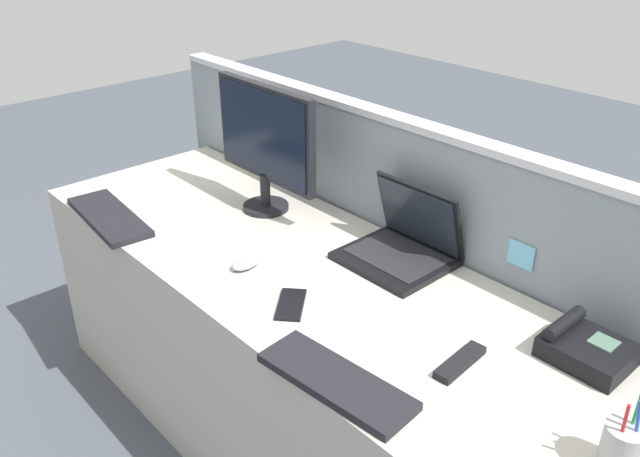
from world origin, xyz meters
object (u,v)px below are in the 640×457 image
object	(u,v)px
desktop_monitor	(265,140)
computer_mouse_right_hand	(246,263)
keyboard_main	(336,381)
desk_phone	(585,348)
keyboard_spare	(109,217)
cell_phone_black_slab	(291,304)
laptop	(404,242)
tv_remote	(460,362)
pen_cup	(622,448)

from	to	relation	value
desktop_monitor	computer_mouse_right_hand	size ratio (longest dim) A/B	4.87
desktop_monitor	keyboard_main	bearing A→B (deg)	-28.74
desktop_monitor	desk_phone	xyz separation A→B (m)	(1.20, 0.05, -0.23)
keyboard_spare	cell_phone_black_slab	size ratio (longest dim) A/B	2.87
laptop	tv_remote	size ratio (longest dim) A/B	1.85
keyboard_main	pen_cup	world-z (taller)	pen_cup
computer_mouse_right_hand	cell_phone_black_slab	bearing A→B (deg)	-11.73
keyboard_main	keyboard_spare	size ratio (longest dim) A/B	0.92
computer_mouse_right_hand	cell_phone_black_slab	xyz separation A→B (m)	(0.25, -0.03, -0.01)
keyboard_main	pen_cup	xyz separation A→B (m)	(0.56, 0.25, 0.04)
desktop_monitor	desk_phone	size ratio (longest dim) A/B	2.43
computer_mouse_right_hand	pen_cup	bearing A→B (deg)	-0.32
laptop	keyboard_spare	size ratio (longest dim) A/B	0.73
laptop	computer_mouse_right_hand	bearing A→B (deg)	-125.11
desk_phone	keyboard_spare	world-z (taller)	desk_phone
laptop	desktop_monitor	bearing A→B (deg)	-170.62
computer_mouse_right_hand	pen_cup	xyz separation A→B (m)	(1.14, 0.08, 0.04)
computer_mouse_right_hand	tv_remote	world-z (taller)	computer_mouse_right_hand
desktop_monitor	keyboard_main	xyz separation A→B (m)	(0.86, -0.47, -0.25)
laptop	keyboard_main	world-z (taller)	laptop
desk_phone	keyboard_main	world-z (taller)	desk_phone
desktop_monitor	computer_mouse_right_hand	xyz separation A→B (m)	(0.29, -0.31, -0.25)
desk_phone	computer_mouse_right_hand	size ratio (longest dim) A/B	2.01
desktop_monitor	keyboard_spare	xyz separation A→B (m)	(-0.30, -0.47, -0.25)
laptop	computer_mouse_right_hand	size ratio (longest dim) A/B	3.15
keyboard_main	cell_phone_black_slab	size ratio (longest dim) A/B	2.63
desk_phone	laptop	bearing A→B (deg)	175.96
desk_phone	cell_phone_black_slab	world-z (taller)	desk_phone
keyboard_spare	pen_cup	world-z (taller)	pen_cup
desk_phone	keyboard_spare	xyz separation A→B (m)	(-1.50, -0.52, -0.02)
desk_phone	tv_remote	bearing A→B (deg)	-127.02
keyboard_spare	desk_phone	bearing A→B (deg)	24.31
computer_mouse_right_hand	cell_phone_black_slab	distance (m)	0.25
computer_mouse_right_hand	pen_cup	distance (m)	1.14
desk_phone	keyboard_spare	distance (m)	1.59
keyboard_spare	tv_remote	bearing A→B (deg)	16.84
desktop_monitor	keyboard_main	world-z (taller)	desktop_monitor
keyboard_main	pen_cup	size ratio (longest dim) A/B	2.12
tv_remote	keyboard_main	bearing A→B (deg)	-123.57
desktop_monitor	cell_phone_black_slab	xyz separation A→B (m)	(0.54, -0.34, -0.26)
computer_mouse_right_hand	tv_remote	xyz separation A→B (m)	(0.73, 0.11, -0.01)
computer_mouse_right_hand	tv_remote	size ratio (longest dim) A/B	0.59
desk_phone	computer_mouse_right_hand	world-z (taller)	desk_phone
desk_phone	keyboard_main	xyz separation A→B (m)	(-0.34, -0.52, -0.02)
laptop	desk_phone	size ratio (longest dim) A/B	1.57
laptop	computer_mouse_right_hand	xyz separation A→B (m)	(-0.28, -0.40, -0.04)
cell_phone_black_slab	desk_phone	bearing A→B (deg)	-11.65
laptop	desk_phone	xyz separation A→B (m)	(0.63, -0.04, -0.02)
laptop	keyboard_main	bearing A→B (deg)	-62.84
cell_phone_black_slab	tv_remote	distance (m)	0.49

